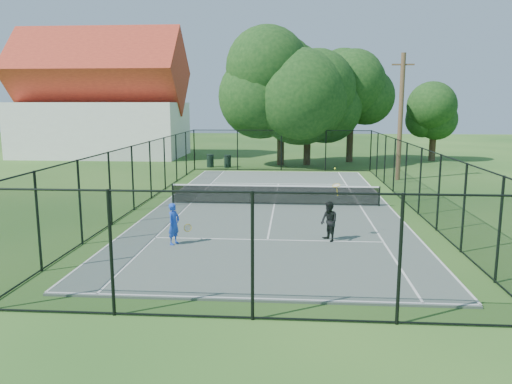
# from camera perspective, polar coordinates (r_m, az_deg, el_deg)

# --- Properties ---
(ground) EXTENTS (120.00, 120.00, 0.00)m
(ground) POSITION_cam_1_polar(r_m,az_deg,el_deg) (24.23, 2.11, -1.58)
(ground) COLOR #214E1B
(tennis_court) EXTENTS (11.00, 24.00, 0.06)m
(tennis_court) POSITION_cam_1_polar(r_m,az_deg,el_deg) (24.22, 2.11, -1.51)
(tennis_court) COLOR #56655F
(tennis_court) RESTS_ON ground
(tennis_net) EXTENTS (10.08, 0.08, 0.95)m
(tennis_net) POSITION_cam_1_polar(r_m,az_deg,el_deg) (24.12, 2.12, -0.23)
(tennis_net) COLOR black
(tennis_net) RESTS_ON tennis_court
(fence) EXTENTS (13.10, 26.10, 3.00)m
(fence) POSITION_cam_1_polar(r_m,az_deg,el_deg) (23.97, 2.14, 1.93)
(fence) COLOR black
(fence) RESTS_ON ground
(tree_near_left) EXTENTS (7.42, 7.42, 9.67)m
(tree_near_left) POSITION_cam_1_polar(r_m,az_deg,el_deg) (40.18, 2.88, 11.57)
(tree_near_left) COLOR #332114
(tree_near_left) RESTS_ON ground
(tree_near_mid) EXTENTS (6.57, 6.57, 8.59)m
(tree_near_mid) POSITION_cam_1_polar(r_m,az_deg,el_deg) (40.40, 5.95, 10.58)
(tree_near_mid) COLOR #332114
(tree_near_mid) RESTS_ON ground
(tree_near_right) EXTENTS (6.33, 6.33, 8.73)m
(tree_near_right) POSITION_cam_1_polar(r_m,az_deg,el_deg) (43.08, 10.84, 10.77)
(tree_near_right) COLOR #332114
(tree_near_right) RESTS_ON ground
(tree_far_right) EXTENTS (4.27, 4.27, 5.65)m
(tree_far_right) POSITION_cam_1_polar(r_m,az_deg,el_deg) (45.83, 19.68, 7.74)
(tree_far_right) COLOR #332114
(tree_far_right) RESTS_ON ground
(building) EXTENTS (15.30, 8.15, 11.87)m
(building) POSITION_cam_1_polar(r_m,az_deg,el_deg) (49.09, -17.33, 9.66)
(building) COLOR silver
(building) RESTS_ON ground
(trash_bin_left) EXTENTS (0.58, 0.58, 0.99)m
(trash_bin_left) POSITION_cam_1_polar(r_m,az_deg,el_deg) (39.05, -5.25, 3.57)
(trash_bin_left) COLOR black
(trash_bin_left) RESTS_ON ground
(trash_bin_right) EXTENTS (0.58, 0.58, 0.96)m
(trash_bin_right) POSITION_cam_1_polar(r_m,az_deg,el_deg) (38.88, -3.27, 3.55)
(trash_bin_right) COLOR black
(trash_bin_right) RESTS_ON ground
(utility_pole) EXTENTS (1.40, 0.30, 8.02)m
(utility_pole) POSITION_cam_1_polar(r_m,az_deg,el_deg) (33.42, 16.20, 8.28)
(utility_pole) COLOR #4C3823
(utility_pole) RESTS_ON ground
(player_blue) EXTENTS (0.85, 0.62, 1.45)m
(player_blue) POSITION_cam_1_polar(r_m,az_deg,el_deg) (17.53, -9.36, -3.61)
(player_blue) COLOR blue
(player_blue) RESTS_ON tennis_court
(player_black) EXTENTS (0.80, 1.05, 2.56)m
(player_black) POSITION_cam_1_polar(r_m,az_deg,el_deg) (17.89, 8.35, -3.33)
(player_black) COLOR black
(player_black) RESTS_ON tennis_court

